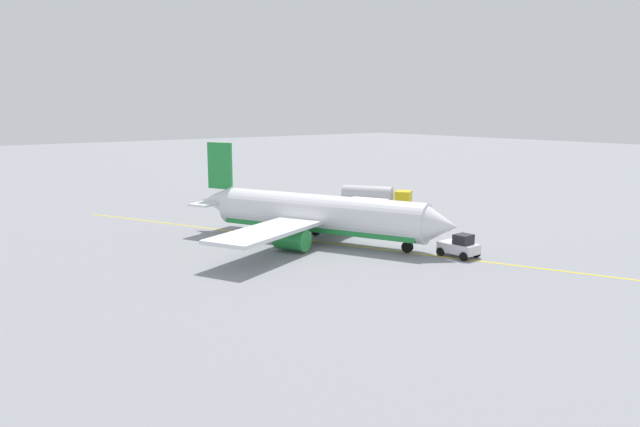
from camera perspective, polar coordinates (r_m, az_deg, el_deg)
ground_plane at (r=63.86m, az=-0.00°, el=-2.65°), size 400.00×400.00×0.00m
airplane at (r=63.53m, az=-0.36°, el=-0.15°), size 29.33×29.58×9.95m
fuel_tanker at (r=84.78m, az=5.10°, el=1.60°), size 9.96×7.66×3.15m
pushback_tug at (r=58.79m, az=12.85°, el=-2.99°), size 3.74×2.54×2.20m
refueling_worker at (r=78.59m, az=5.41°, el=0.28°), size 0.57×0.63×1.71m
safety_cone_nose at (r=62.30m, az=12.69°, el=-2.95°), size 0.50×0.50×0.55m
safety_cone_wingtip at (r=62.05m, az=14.33°, el=-3.07°), size 0.50×0.50×0.56m
taxi_line_marking at (r=63.85m, az=-0.00°, el=-2.65°), size 62.86×26.43×0.01m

